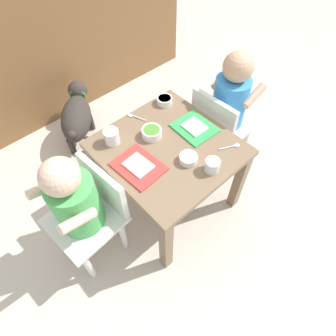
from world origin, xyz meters
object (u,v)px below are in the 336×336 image
at_px(water_cup_left, 212,166).
at_px(cereal_bowl_left_side, 188,158).
at_px(food_tray_right, 195,128).
at_px(dining_table, 168,158).
at_px(cereal_bowl_right_side, 165,100).
at_px(spoon_by_left_tray, 135,117).
at_px(dog, 77,115).
at_px(seated_child_right, 229,101).
at_px(seated_child_left, 78,202).
at_px(spoon_by_right_tray, 232,146).
at_px(veggie_bowl_near, 152,133).
at_px(water_cup_right, 112,137).
at_px(food_tray_left, 139,166).

xyz_separation_m(water_cup_left, cereal_bowl_left_side, (-0.04, 0.10, -0.01)).
xyz_separation_m(food_tray_right, cereal_bowl_left_side, (-0.16, -0.11, 0.01)).
bearing_deg(dining_table, cereal_bowl_right_side, 50.83).
relative_size(cereal_bowl_left_side, spoon_by_left_tray, 0.78).
bearing_deg(dining_table, dog, 96.76).
relative_size(dining_table, spoon_by_left_tray, 5.81).
height_order(dining_table, seated_child_right, seated_child_right).
xyz_separation_m(dining_table, cereal_bowl_left_side, (0.01, -0.12, 0.09)).
bearing_deg(cereal_bowl_left_side, seated_child_left, 161.09).
bearing_deg(spoon_by_left_tray, seated_child_left, -155.16).
distance_m(seated_child_right, water_cup_left, 0.46).
relative_size(food_tray_right, spoon_by_right_tray, 1.97).
bearing_deg(spoon_by_right_tray, dining_table, 137.23).
height_order(dining_table, veggie_bowl_near, veggie_bowl_near).
height_order(dining_table, water_cup_right, water_cup_right).
relative_size(cereal_bowl_right_side, veggie_bowl_near, 0.86).
bearing_deg(spoon_by_right_tray, spoon_by_left_tray, 113.97).
relative_size(dining_table, cereal_bowl_right_side, 7.35).
xyz_separation_m(dining_table, spoon_by_right_tray, (0.20, -0.19, 0.08)).
height_order(veggie_bowl_near, spoon_by_left_tray, veggie_bowl_near).
height_order(seated_child_right, water_cup_right, seated_child_right).
bearing_deg(veggie_bowl_near, food_tray_left, -147.84).
distance_m(seated_child_right, food_tray_right, 0.27).
relative_size(seated_child_right, water_cup_left, 11.28).
xyz_separation_m(dog, food_tray_left, (-0.08, -0.72, 0.25)).
height_order(dining_table, spoon_by_left_tray, spoon_by_left_tray).
bearing_deg(water_cup_right, seated_child_right, -15.32).
xyz_separation_m(dining_table, food_tray_right, (0.16, -0.00, 0.08)).
relative_size(food_tray_right, water_cup_left, 3.06).
xyz_separation_m(seated_child_right, dog, (-0.52, 0.70, -0.24)).
distance_m(food_tray_left, water_cup_left, 0.30).
bearing_deg(water_cup_right, dog, 82.03).
height_order(water_cup_right, cereal_bowl_left_side, water_cup_right).
bearing_deg(cereal_bowl_right_side, seated_child_left, -163.14).
relative_size(dog, spoon_by_right_tray, 4.43).
bearing_deg(cereal_bowl_left_side, food_tray_left, 146.48).
xyz_separation_m(cereal_bowl_left_side, veggie_bowl_near, (-0.02, 0.21, 0.00)).
xyz_separation_m(food_tray_right, water_cup_left, (-0.12, -0.21, 0.02)).
height_order(food_tray_left, food_tray_right, same).
height_order(water_cup_right, spoon_by_right_tray, water_cup_right).
relative_size(dining_table, food_tray_left, 2.69).
bearing_deg(cereal_bowl_right_side, water_cup_right, -173.67).
xyz_separation_m(seated_child_left, veggie_bowl_near, (0.43, 0.06, 0.04)).
bearing_deg(veggie_bowl_near, dog, 96.93).
height_order(dining_table, spoon_by_right_tray, spoon_by_right_tray).
height_order(dining_table, seated_child_left, seated_child_left).
relative_size(cereal_bowl_right_side, spoon_by_left_tray, 0.79).
bearing_deg(food_tray_right, water_cup_left, -119.25).
relative_size(water_cup_left, cereal_bowl_left_side, 0.80).
relative_size(water_cup_right, cereal_bowl_left_side, 0.88).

